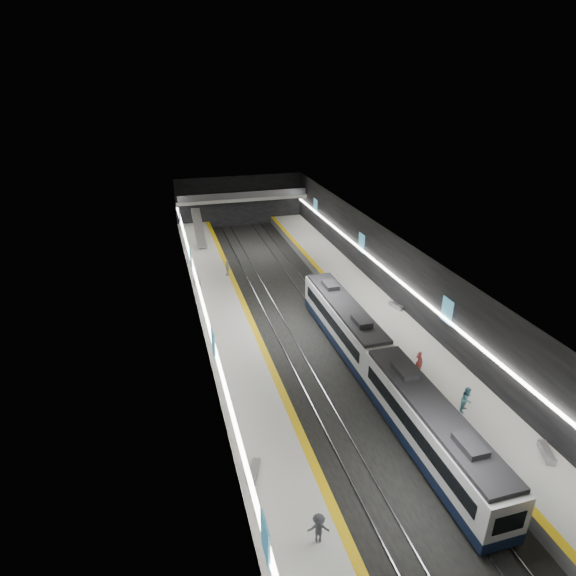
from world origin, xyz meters
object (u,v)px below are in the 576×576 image
object	(u,v)px
bench_left_near	(254,471)
bench_right_far	(396,306)
bench_left_far	(198,281)
passenger_right_a	(419,362)
passenger_left_a	(227,268)
passenger_left_b	(319,528)
passenger_right_b	(467,399)
train	(379,365)
escalator	(199,228)
bench_right_near	(546,453)

from	to	relation	value
bench_left_near	bench_right_far	distance (m)	25.59
bench_left_far	passenger_right_a	size ratio (longest dim) A/B	0.89
bench_left_far	passenger_left_a	bearing A→B (deg)	22.70
passenger_right_a	passenger_left_b	xyz separation A→B (m)	(-12.72, -12.29, -0.02)
bench_left_near	passenger_right_b	size ratio (longest dim) A/B	0.92
train	escalator	xyz separation A→B (m)	(-10.00, 36.84, 0.70)
train	bench_left_near	size ratio (longest dim) A/B	16.79
train	passenger_right_a	bearing A→B (deg)	-0.57
train	passenger_right_b	xyz separation A→B (m)	(4.22, -5.31, -0.22)
train	passenger_left_b	xyz separation A→B (m)	(-9.25, -12.32, -0.31)
passenger_right_a	escalator	bearing A→B (deg)	-1.34
bench_right_near	passenger_left_a	distance (m)	37.28
bench_right_near	passenger_left_a	world-z (taller)	passenger_left_a
train	passenger_left_b	distance (m)	15.41
bench_right_far	passenger_right_a	bearing A→B (deg)	-126.34
train	bench_right_far	bearing A→B (deg)	56.61
bench_left_near	passenger_right_a	bearing A→B (deg)	47.80
bench_left_far	passenger_left_b	distance (m)	34.78
passenger_right_b	bench_left_far	bearing A→B (deg)	84.45
bench_right_far	passenger_right_a	world-z (taller)	passenger_right_a
bench_right_near	passenger_right_b	xyz separation A→B (m)	(-2.33, 5.21, 0.75)
bench_right_far	passenger_left_a	size ratio (longest dim) A/B	0.94
bench_left_near	bench_right_near	xyz separation A→B (m)	(18.08, -3.50, 0.01)
escalator	bench_right_far	bearing A→B (deg)	-57.04
bench_left_near	passenger_left_a	size ratio (longest dim) A/B	0.98
train	bench_left_far	bearing A→B (deg)	117.75
bench_left_near	train	bearing A→B (deg)	54.17
bench_right_far	bench_left_near	bearing A→B (deg)	-154.42
bench_left_far	passenger_left_a	distance (m)	3.93
bench_left_near	passenger_right_b	distance (m)	15.87
train	bench_left_near	world-z (taller)	train
escalator	passenger_left_b	size ratio (longest dim) A/B	4.51
passenger_right_b	passenger_left_b	distance (m)	15.19
train	bench_left_near	distance (m)	13.54
bench_left_far	bench_right_far	world-z (taller)	bench_right_far
escalator	bench_right_far	size ratio (longest dim) A/B	4.67
escalator	passenger_left_a	size ratio (longest dim) A/B	4.37
train	escalator	bearing A→B (deg)	105.19
bench_right_near	passenger_left_b	xyz separation A→B (m)	(-15.80, -1.79, 0.66)
bench_left_near	passenger_left_b	distance (m)	5.80
bench_left_far	bench_right_near	world-z (taller)	bench_right_near
bench_left_far	passenger_left_b	world-z (taller)	passenger_left_b
train	passenger_right_b	world-z (taller)	train
escalator	passenger_left_b	distance (m)	49.17
bench_left_far	passenger_right_b	world-z (taller)	passenger_right_b
bench_right_near	bench_right_far	bearing A→B (deg)	111.29
passenger_right_a	bench_left_near	bearing A→B (deg)	93.59
bench_right_far	train	bearing A→B (deg)	-141.41
escalator	passenger_right_a	distance (m)	39.27
escalator	bench_left_near	world-z (taller)	escalator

